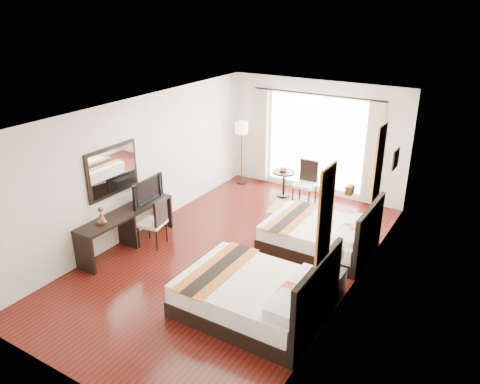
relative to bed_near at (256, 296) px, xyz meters
The scene contains 29 objects.
floor 1.81m from the bed_near, 132.81° to the left, with size 4.50×7.50×0.01m, color #3A0A0A.
ceiling 3.05m from the bed_near, 132.81° to the left, with size 4.50×7.50×0.02m, color white.
wall_headboard 1.99m from the bed_near, 51.72° to the left, with size 0.01×7.50×2.80m, color silver.
wall_desk 3.85m from the bed_near, 159.27° to the left, with size 0.01×7.50×2.80m, color silver.
wall_window 5.31m from the bed_near, 103.49° to the left, with size 4.50×0.01×2.80m, color silver.
wall_entry 2.93m from the bed_near, 116.45° to the right, with size 4.50×0.01×2.80m, color silver.
window_glass 5.27m from the bed_near, 103.53° to the left, with size 2.40×0.02×2.20m, color white.
sheer_curtain 5.22m from the bed_near, 103.68° to the left, with size 2.30×0.02×2.10m, color white.
drape_left 5.69m from the bed_near, 118.33° to the left, with size 0.35×0.14×2.35m, color tan.
drape_right 5.04m from the bed_near, 87.24° to the left, with size 0.35×0.14×2.35m, color tan.
art_panel_near 1.92m from the bed_near, ahead, with size 0.03×0.50×1.35m, color maroon.
art_panel_far 3.10m from the bed_near, 67.28° to the left, with size 0.03×0.50×1.35m, color maroon.
wall_sconce 2.16m from the bed_near, 47.46° to the left, with size 0.10×0.14×0.14m, color #4B301B.
mirror_frame 3.68m from the bed_near, behind, with size 0.04×1.25×0.95m, color black.
mirror_glass 3.66m from the bed_near, behind, with size 0.01×1.12×0.82m, color white.
bed_near is the anchor object (origin of this frame).
bed_far 2.43m from the bed_near, 88.04° to the left, with size 2.02×1.57×1.13m.
nightstand 1.35m from the bed_near, 52.49° to the left, with size 0.37×0.46×0.44m, color black.
table_lamp 1.47m from the bed_near, 52.84° to the left, with size 0.24×0.24×0.37m.
vase 1.25m from the bed_near, 50.09° to the left, with size 0.14×0.14×0.15m, color black.
console_desk 3.25m from the bed_near, behind, with size 0.50×2.20×0.76m, color black.
television 3.43m from the bed_near, 161.27° to the left, with size 0.90×0.12×0.52m, color black.
bronze_figurine 3.25m from the bed_near, behind, with size 0.19×0.19×0.29m, color #4B301B, non-canonical shape.
desk_chair 2.93m from the bed_near, 163.29° to the left, with size 0.56×0.56×1.02m.
floor_lamp 5.64m from the bed_near, 123.57° to the left, with size 0.33×0.33×1.65m.
side_table 4.75m from the bed_near, 111.31° to the left, with size 0.55×0.55×0.64m, color black.
fruit_bowl 4.78m from the bed_near, 111.66° to the left, with size 0.19×0.19×0.05m, color #402217.
window_chair 4.39m from the bed_near, 104.33° to the left, with size 0.49×0.49×1.04m.
jute_rug 3.97m from the bed_near, 106.37° to the left, with size 1.14×0.78×0.01m, color #9F8B5F.
Camera 1 is at (4.14, -6.58, 4.58)m, focal length 35.00 mm.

